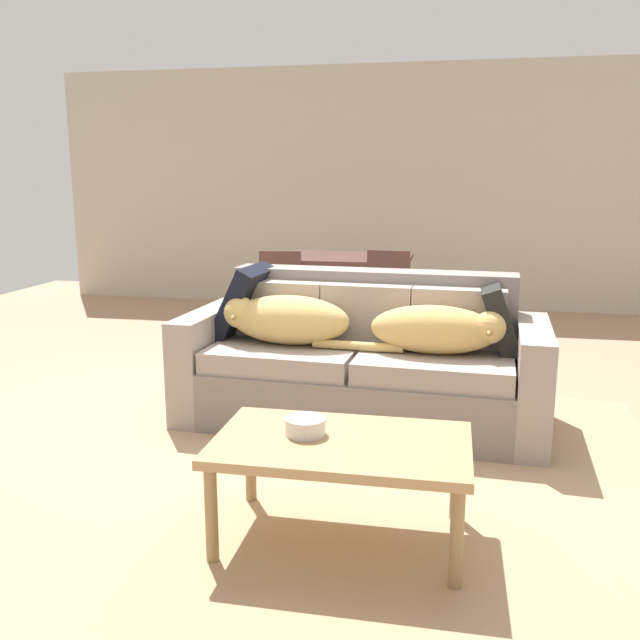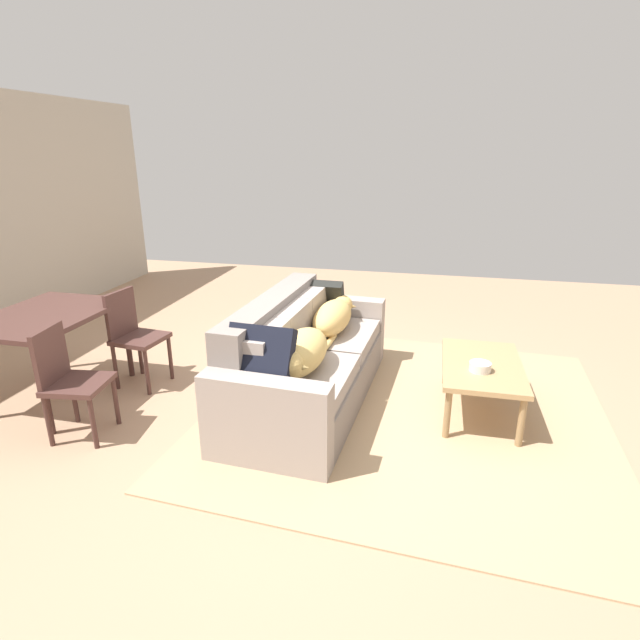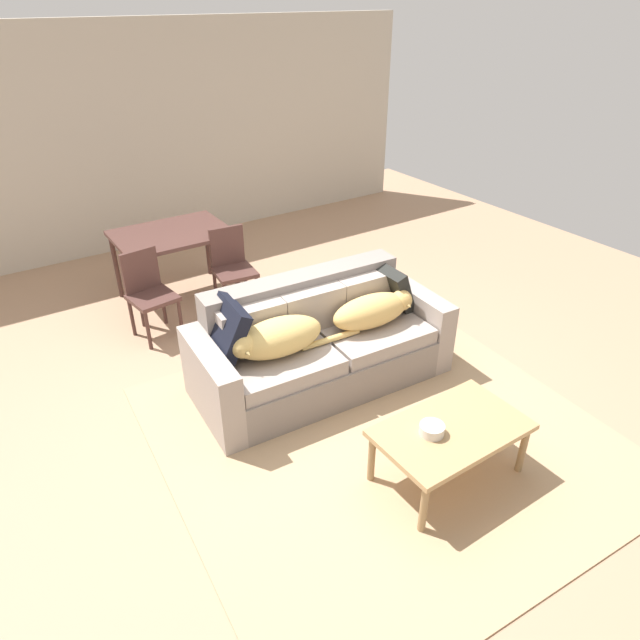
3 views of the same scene
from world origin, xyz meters
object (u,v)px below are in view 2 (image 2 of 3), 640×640
at_px(dining_chair_near_left, 68,377).
at_px(dog_on_right_cushion, 334,316).
at_px(couch, 304,362).
at_px(coffee_table, 482,369).
at_px(throw_pillow_by_right_arm, 323,300).
at_px(throw_pillow_by_left_arm, 259,360).
at_px(dining_table, 45,322).
at_px(dining_chair_near_right, 133,333).
at_px(dog_on_left_cushion, 300,353).
at_px(bowl_on_coffee_table, 480,367).

bearing_deg(dining_chair_near_left, dog_on_right_cushion, -58.96).
distance_m(couch, coffee_table, 1.46).
xyz_separation_m(couch, throw_pillow_by_right_arm, (0.80, 0.01, 0.32)).
relative_size(throw_pillow_by_left_arm, dining_table, 0.41).
bearing_deg(throw_pillow_by_left_arm, couch, -7.53).
height_order(couch, dining_table, couch).
bearing_deg(coffee_table, throw_pillow_by_left_arm, 119.81).
xyz_separation_m(throw_pillow_by_right_arm, dining_chair_near_right, (-0.83, 1.57, -0.17)).
bearing_deg(throw_pillow_by_left_arm, coffee_table, -60.19).
bearing_deg(dining_chair_near_right, couch, -82.68).
height_order(coffee_table, dining_table, dining_table).
bearing_deg(throw_pillow_by_right_arm, dining_chair_near_right, 117.76).
height_order(dog_on_left_cushion, throw_pillow_by_left_arm, throw_pillow_by_left_arm).
bearing_deg(couch, bowl_on_coffee_table, -88.62).
height_order(coffee_table, bowl_on_coffee_table, bowl_on_coffee_table).
distance_m(couch, bowl_on_coffee_table, 1.43).
bearing_deg(coffee_table, bowl_on_coffee_table, 168.26).
relative_size(coffee_table, dining_chair_near_left, 1.20).
height_order(dog_on_right_cushion, coffee_table, dog_on_right_cushion).
relative_size(dining_table, dining_chair_near_left, 1.36).
height_order(throw_pillow_by_right_arm, coffee_table, throw_pillow_by_right_arm).
relative_size(couch, dog_on_left_cushion, 2.45).
xyz_separation_m(throw_pillow_by_right_arm, dining_chair_near_left, (-1.73, 1.53, -0.19)).
bearing_deg(throw_pillow_by_left_arm, throw_pillow_by_right_arm, -3.52).
height_order(dog_on_right_cushion, dining_chair_near_right, dining_chair_near_right).
height_order(throw_pillow_by_left_arm, dining_chair_near_left, throw_pillow_by_left_arm).
bearing_deg(dog_on_right_cushion, dining_chair_near_left, 132.38).
height_order(throw_pillow_by_left_arm, coffee_table, throw_pillow_by_left_arm).
xyz_separation_m(dining_table, dining_chair_near_right, (0.41, -0.54, -0.20)).
height_order(dog_on_left_cushion, coffee_table, dog_on_left_cushion).
distance_m(dog_on_left_cushion, dog_on_right_cushion, 0.91).
distance_m(throw_pillow_by_right_arm, coffee_table, 1.64).
xyz_separation_m(throw_pillow_by_left_arm, coffee_table, (0.89, -1.56, -0.31)).
relative_size(dog_on_right_cushion, bowl_on_coffee_table, 5.36).
xyz_separation_m(dog_on_left_cushion, dining_chair_near_right, (0.44, 1.68, -0.14)).
bearing_deg(dog_on_right_cushion, couch, 163.06).
distance_m(dog_on_right_cushion, dining_chair_near_right, 1.81).
height_order(throw_pillow_by_right_arm, bowl_on_coffee_table, throw_pillow_by_right_arm).
xyz_separation_m(throw_pillow_by_left_arm, dining_chair_near_left, (-0.14, 1.44, -0.22)).
bearing_deg(dining_chair_near_right, throw_pillow_by_left_arm, -111.08).
height_order(throw_pillow_by_left_arm, dining_chair_near_right, throw_pillow_by_left_arm).
height_order(dining_table, dining_chair_near_right, dining_chair_near_right).
bearing_deg(dog_on_right_cushion, throw_pillow_by_left_arm, 171.16).
bearing_deg(dog_on_left_cushion, coffee_table, -63.75).
bearing_deg(couch, dog_on_right_cushion, -16.94).
bearing_deg(throw_pillow_by_right_arm, dog_on_left_cushion, -175.12).
relative_size(dining_table, dining_chair_near_right, 1.33).
relative_size(throw_pillow_by_left_arm, throw_pillow_by_right_arm, 1.18).
bearing_deg(dining_table, dining_chair_near_left, -130.23).
height_order(couch, throw_pillow_by_right_arm, couch).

